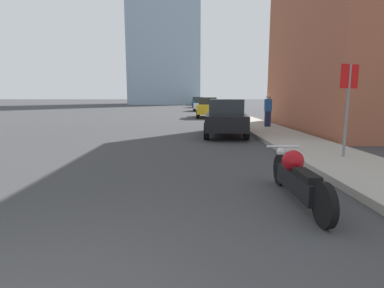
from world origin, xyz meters
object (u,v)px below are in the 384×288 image
at_px(parked_car_black, 226,117).
at_px(stop_sign, 348,95).
at_px(parked_car_yellow, 208,107).
at_px(parked_car_green, 197,101).
at_px(motorcycle, 297,177).
at_px(parked_car_white, 201,104).
at_px(parked_car_blue, 199,102).
at_px(pedestrian, 268,110).

distance_m(parked_car_black, stop_sign, 5.98).
distance_m(parked_car_yellow, parked_car_green, 35.51).
height_order(motorcycle, parked_car_white, parked_car_white).
height_order(parked_car_blue, stop_sign, stop_sign).
relative_size(parked_car_black, parked_car_green, 1.08).
relative_size(motorcycle, stop_sign, 1.06).
xyz_separation_m(parked_car_black, parked_car_white, (0.01, 23.06, -0.03)).
distance_m(motorcycle, parked_car_blue, 43.38).
height_order(parked_car_white, parked_car_green, parked_car_green).
relative_size(parked_car_yellow, stop_sign, 1.86).
relative_size(parked_car_black, parked_car_blue, 1.04).
distance_m(motorcycle, parked_car_white, 31.39).
distance_m(parked_car_blue, stop_sign, 40.51).
distance_m(parked_car_yellow, parked_car_white, 11.26).
bearing_deg(parked_car_black, parked_car_blue, 95.56).
distance_m(motorcycle, parked_car_yellow, 20.13).
bearing_deg(parked_car_black, parked_car_green, 95.55).
xyz_separation_m(motorcycle, parked_car_white, (-0.11, 31.39, 0.39)).
relative_size(motorcycle, pedestrian, 1.51).
bearing_deg(pedestrian, parked_car_black, -134.41).
bearing_deg(pedestrian, parked_car_yellow, 105.40).
height_order(parked_car_blue, parked_car_green, parked_car_green).
bearing_deg(motorcycle, parked_car_white, 90.48).
xyz_separation_m(parked_car_blue, stop_sign, (2.32, -40.43, 0.94)).
height_order(motorcycle, parked_car_blue, parked_car_blue).
xyz_separation_m(parked_car_white, stop_sign, (2.41, -28.45, 0.97)).
distance_m(parked_car_green, stop_sign, 52.75).
bearing_deg(parked_car_blue, stop_sign, -85.07).
relative_size(parked_car_white, pedestrian, 2.49).
distance_m(parked_car_black, parked_car_white, 23.06).
height_order(parked_car_green, pedestrian, pedestrian).
distance_m(parked_car_white, pedestrian, 20.63).
distance_m(parked_car_yellow, parked_car_blue, 23.25).
xyz_separation_m(parked_car_yellow, pedestrian, (2.54, -9.21, 0.16)).
xyz_separation_m(motorcycle, pedestrian, (2.42, 10.92, 0.60)).
height_order(parked_car_yellow, parked_car_green, parked_car_green).
bearing_deg(parked_car_green, parked_car_white, -86.64).
relative_size(parked_car_white, parked_car_blue, 1.00).
relative_size(parked_car_green, pedestrian, 2.42).
xyz_separation_m(parked_car_blue, parked_car_green, (0.05, 12.26, 0.03)).
height_order(motorcycle, parked_car_green, parked_car_green).
bearing_deg(parked_car_black, pedestrian, 51.32).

